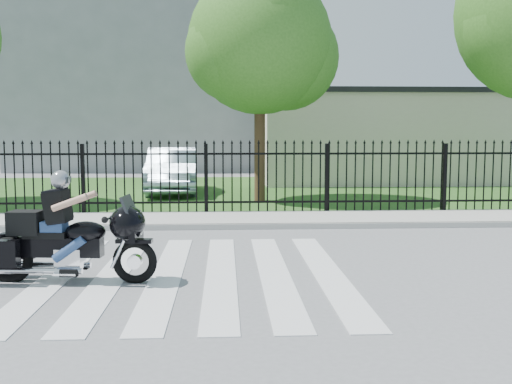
{
  "coord_description": "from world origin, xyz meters",
  "views": [
    {
      "loc": [
        0.47,
        -8.76,
        2.15
      ],
      "look_at": [
        1.04,
        2.19,
        1.0
      ],
      "focal_mm": 42.0,
      "sensor_mm": 36.0,
      "label": 1
    }
  ],
  "objects": [
    {
      "name": "building_low",
      "position": [
        7.0,
        16.0,
        1.75
      ],
      "size": [
        10.0,
        6.0,
        3.5
      ],
      "primitive_type": "cube",
      "color": "beige",
      "rests_on": "ground"
    },
    {
      "name": "curb",
      "position": [
        0.0,
        4.0,
        0.06
      ],
      "size": [
        40.0,
        0.12,
        0.12
      ],
      "primitive_type": "cube",
      "color": "#ADAAA3",
      "rests_on": "ground"
    },
    {
      "name": "crosswalk",
      "position": [
        0.0,
        0.0,
        0.01
      ],
      "size": [
        5.0,
        5.5,
        0.01
      ],
      "primitive_type": null,
      "color": "silver",
      "rests_on": "ground"
    },
    {
      "name": "grass_strip",
      "position": [
        0.0,
        12.0,
        0.01
      ],
      "size": [
        40.0,
        12.0,
        0.02
      ],
      "primitive_type": "cube",
      "color": "#25501B",
      "rests_on": "ground"
    },
    {
      "name": "building_tall",
      "position": [
        -3.0,
        26.0,
        6.0
      ],
      "size": [
        15.0,
        10.0,
        12.0
      ],
      "primitive_type": "cube",
      "color": "gray",
      "rests_on": "ground"
    },
    {
      "name": "tree_mid",
      "position": [
        1.5,
        9.0,
        4.67
      ],
      "size": [
        4.2,
        4.2,
        6.78
      ],
      "color": "#382316",
      "rests_on": "ground"
    },
    {
      "name": "motorcycle_rider",
      "position": [
        -1.77,
        -0.35,
        0.66
      ],
      "size": [
        2.45,
        0.9,
        1.62
      ],
      "rotation": [
        0.0,
        0.0,
        -0.1
      ],
      "color": "black",
      "rests_on": "ground"
    },
    {
      "name": "parked_car",
      "position": [
        -1.29,
        11.36,
        0.78
      ],
      "size": [
        1.8,
        4.67,
        1.52
      ],
      "primitive_type": "imported",
      "rotation": [
        0.0,
        0.0,
        0.04
      ],
      "color": "#A4BFCF",
      "rests_on": "grass_strip"
    },
    {
      "name": "iron_fence",
      "position": [
        0.0,
        6.0,
        0.9
      ],
      "size": [
        26.0,
        0.04,
        1.8
      ],
      "color": "black",
      "rests_on": "ground"
    },
    {
      "name": "sidewalk",
      "position": [
        0.0,
        5.0,
        0.06
      ],
      "size": [
        40.0,
        2.0,
        0.12
      ],
      "primitive_type": "cube",
      "color": "#ADAAA3",
      "rests_on": "ground"
    },
    {
      "name": "building_low_roof",
      "position": [
        7.0,
        16.0,
        3.6
      ],
      "size": [
        10.2,
        6.2,
        0.2
      ],
      "primitive_type": "cube",
      "color": "black",
      "rests_on": "building_low"
    },
    {
      "name": "ground",
      "position": [
        0.0,
        0.0,
        0.0
      ],
      "size": [
        120.0,
        120.0,
        0.0
      ],
      "primitive_type": "plane",
      "color": "slate",
      "rests_on": "ground"
    }
  ]
}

